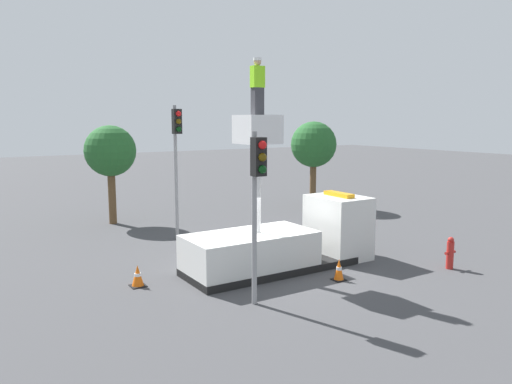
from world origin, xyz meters
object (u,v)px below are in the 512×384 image
worker (257,86)px  traffic_cone_curbside (339,270)px  traffic_light_pole (257,184)px  bucket_truck (284,239)px  fire_hydrant (450,253)px  tree_left_bg (314,145)px  tree_right_bg (110,152)px  traffic_light_across (177,146)px  traffic_cone_rear (138,276)px

worker → traffic_cone_curbside: worker is taller
traffic_light_pole → traffic_cone_curbside: traffic_light_pole is taller
bucket_truck → fire_hydrant: bucket_truck is taller
tree_left_bg → fire_hydrant: bearing=-107.1°
fire_hydrant → tree_left_bg: (3.65, 11.85, 3.00)m
bucket_truck → tree_left_bg: 12.29m
worker → bucket_truck: bearing=0.0°
tree_left_bg → tree_right_bg: bearing=172.1°
traffic_light_across → tree_left_bg: traffic_light_across is taller
worker → tree_left_bg: 13.00m
worker → traffic_light_across: 6.00m
tree_left_bg → worker: bearing=-136.9°
traffic_cone_rear → traffic_cone_curbside: (5.49, -2.79, 0.01)m
traffic_cone_rear → traffic_light_across: bearing=54.7°
bucket_truck → worker: size_ratio=3.83×
bucket_truck → worker: (-1.05, 0.00, 5.01)m
bucket_truck → traffic_cone_rear: bucket_truck is taller
tree_right_bg → traffic_light_pole: bearing=-89.4°
tree_left_bg → tree_right_bg: size_ratio=1.03×
worker → traffic_light_pole: 3.97m
tree_left_bg → tree_right_bg: tree_left_bg is taller
tree_right_bg → fire_hydrant: bearing=-61.1°
worker → fire_hydrant: 8.46m
traffic_cone_curbside → tree_right_bg: tree_right_bg is taller
bucket_truck → traffic_light_pole: size_ratio=1.43×
traffic_light_across → traffic_cone_rear: (-3.45, -4.87, -3.60)m
bucket_truck → tree_left_bg: bearing=46.6°
bucket_truck → traffic_cone_curbside: bearing=-72.1°
tree_left_bg → traffic_light_pole: bearing=-134.2°
worker → traffic_light_pole: (-1.58, -2.48, -2.67)m
fire_hydrant → traffic_cone_rear: (-9.45, 3.86, -0.23)m
worker → traffic_cone_rear: worker is taller
worker → tree_right_bg: size_ratio=0.37×
worker → fire_hydrant: bearing=-28.8°
traffic_light_pole → tree_right_bg: 12.74m
tree_right_bg → traffic_cone_curbside: bearing=-74.5°
traffic_light_pole → tree_left_bg: (10.90, 11.21, 0.22)m
traffic_cone_rear → tree_right_bg: tree_right_bg is taller
traffic_light_across → tree_right_bg: (-1.38, 4.64, -0.46)m
bucket_truck → traffic_light_across: 6.49m
traffic_light_across → traffic_cone_rear: traffic_light_across is taller
bucket_truck → traffic_cone_curbside: bucket_truck is taller
fire_hydrant → tree_left_bg: tree_left_bg is taller
traffic_light_pole → traffic_light_across: bearing=81.2°
traffic_light_across → tree_right_bg: traffic_light_across is taller
traffic_light_pole → traffic_light_across: size_ratio=0.84×
traffic_light_across → fire_hydrant: size_ratio=5.09×
traffic_light_pole → tree_left_bg: bearing=45.8°
traffic_cone_rear → traffic_light_pole: bearing=-55.7°
tree_right_bg → bucket_truck: bearing=-74.9°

